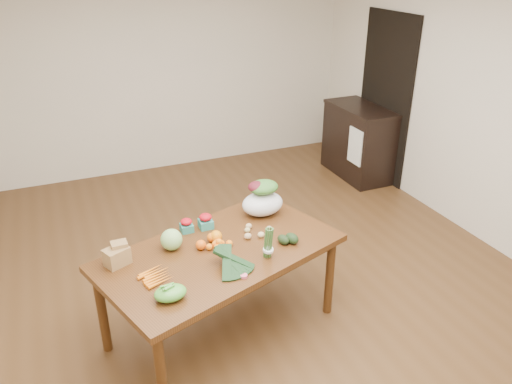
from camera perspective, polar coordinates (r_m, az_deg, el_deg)
name	(u,v)px	position (r m, az deg, el deg)	size (l,w,h in m)	color
floor	(252,282)	(4.64, -0.41, -10.26)	(6.00, 6.00, 0.00)	#54361C
room_walls	(252,143)	(4.00, -0.47, 5.56)	(5.02, 6.02, 2.70)	beige
dining_table	(222,291)	(3.93, -3.95, -11.21)	(1.75, 0.97, 0.75)	#4D2A12
doorway_dark	(385,99)	(6.62, 14.51, 10.30)	(0.02, 1.00, 2.10)	black
cabinet	(358,142)	(6.73, 11.58, 5.67)	(0.52, 1.02, 0.94)	black
dish_towel	(355,146)	(6.32, 11.26, 5.13)	(0.02, 0.28, 0.45)	white
paper_bag	(117,255)	(3.63, -15.64, -6.94)	(0.22, 0.18, 0.16)	#8F6440
cabbage	(171,240)	(3.72, -9.64, -5.38)	(0.16, 0.16, 0.16)	#8FC370
strawberry_basket_a	(187,226)	(3.95, -7.94, -3.92)	(0.10, 0.10, 0.09)	red
strawberry_basket_b	(206,222)	(3.98, -5.77, -3.46)	(0.11, 0.11, 0.10)	red
orange_a	(201,245)	(3.71, -6.33, -6.03)	(0.08, 0.08, 0.08)	orange
orange_b	(212,237)	(3.80, -5.09, -5.19)	(0.07, 0.07, 0.07)	orange
orange_c	(216,236)	(3.79, -4.58, -5.07)	(0.09, 0.09, 0.09)	orange
mandarin_cluster	(219,243)	(3.71, -4.22, -5.88)	(0.18, 0.18, 0.08)	orange
carrots	(157,275)	(3.47, -11.28, -9.33)	(0.22, 0.22, 0.03)	#DA5F12
snap_pea_bag	(170,293)	(3.25, -9.76, -11.30)	(0.21, 0.16, 0.09)	green
kale_bunch	(234,261)	(3.44, -2.50, -7.89)	(0.32, 0.40, 0.16)	black
asparagus_bundle	(268,243)	(3.55, 1.41, -5.80)	(0.08, 0.08, 0.25)	#45813B
potato_a	(248,236)	(3.82, -0.94, -5.07)	(0.06, 0.05, 0.05)	tan
potato_b	(261,235)	(3.84, 0.58, -4.90)	(0.05, 0.05, 0.05)	#D7C17C
potato_c	(249,226)	(3.96, -0.84, -3.92)	(0.05, 0.05, 0.04)	#DABB7D
potato_d	(247,230)	(3.91, -1.00, -4.37)	(0.05, 0.04, 0.04)	tan
potato_e	(269,229)	(3.92, 1.51, -4.22)	(0.05, 0.05, 0.04)	tan
avocado_a	(283,240)	(3.76, 3.14, -5.45)	(0.07, 0.11, 0.07)	black
avocado_b	(292,238)	(3.77, 4.13, -5.30)	(0.08, 0.12, 0.08)	black
salad_bag	(263,200)	(4.12, 0.75, -0.87)	(0.35, 0.26, 0.27)	white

